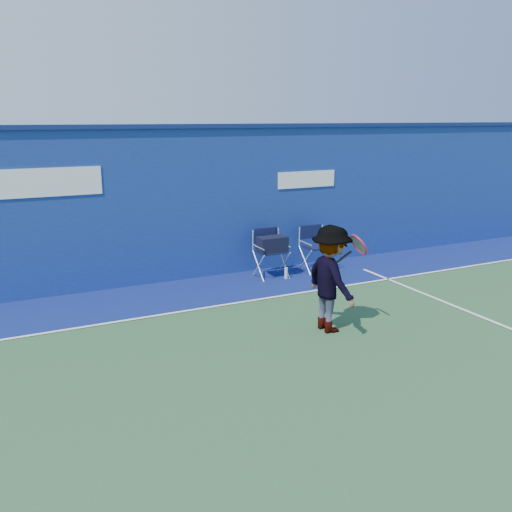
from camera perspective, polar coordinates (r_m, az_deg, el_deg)
name	(u,v)px	position (r m, az deg, el deg)	size (l,w,h in m)	color
ground	(258,400)	(6.55, 0.17, -14.89)	(80.00, 80.00, 0.00)	#2B522E
stadium_wall	(141,205)	(10.76, -12.05, 5.24)	(24.00, 0.50, 3.08)	navy
out_of_bounds_strip	(160,298)	(10.09, -10.06, -4.32)	(24.00, 1.80, 0.01)	navy
court_lines	(237,377)	(7.03, -2.01, -12.64)	(24.00, 12.00, 0.01)	white
directors_chair_left	(271,257)	(11.11, 1.59, -0.11)	(0.59, 0.55, 1.00)	silver
directors_chair_right	(316,257)	(11.67, 6.34, -0.11)	(0.57, 0.51, 0.96)	silver
water_bottle	(286,273)	(11.06, 3.19, -1.83)	(0.07, 0.07, 0.24)	silver
tennis_player	(331,279)	(8.30, 7.89, -2.38)	(0.83, 1.08, 1.65)	#EA4738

